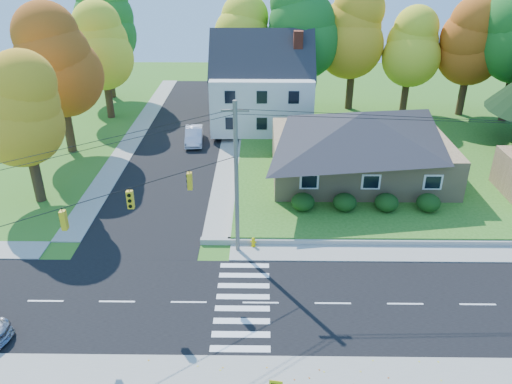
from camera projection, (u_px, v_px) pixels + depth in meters
ground at (261, 303)px, 27.65m from camera, size 120.00×120.00×0.00m
road_main at (261, 303)px, 27.64m from camera, size 90.00×8.00×0.02m
road_cross at (183, 136)px, 50.89m from camera, size 8.00×44.00×0.02m
sidewalk_north at (261, 252)px, 32.08m from camera, size 90.00×2.00×0.08m
sidewalk_south at (260, 372)px, 23.18m from camera, size 90.00×2.00×0.08m
lawn at (402, 154)px, 46.10m from camera, size 30.00×30.00×0.50m
ranch_house at (360, 143)px, 40.33m from camera, size 14.60×10.60×5.40m
colonial_house at (262, 87)px, 50.50m from camera, size 10.40×8.40×9.60m
hedge_row at (366, 202)px, 35.78m from camera, size 10.70×1.70×1.27m
traffic_infrastructure at (258, 210)px, 26.52m from camera, size 38.10×10.66×10.00m
tree_lot_0 at (244, 39)px, 54.18m from camera, size 6.72×6.72×12.51m
tree_lot_1 at (300, 28)px, 52.63m from camera, size 7.84×7.84×14.60m
tree_lot_2 at (355, 33)px, 53.75m from camera, size 7.28×7.28×13.56m
tree_lot_3 at (411, 47)px, 53.39m from camera, size 6.16×6.16×11.47m
tree_lot_4 at (472, 43)px, 52.14m from camera, size 6.72×6.72×12.51m
tree_west_0 at (22, 111)px, 35.27m from camera, size 6.16×6.16×11.47m
tree_west_1 at (56, 61)px, 43.59m from camera, size 7.28×7.28×13.56m
tree_west_2 at (102, 47)px, 52.79m from camera, size 6.72×6.72×12.51m
tree_west_3 at (103, 22)px, 59.34m from camera, size 7.84×7.84×14.60m
white_car at (194, 135)px, 48.89m from camera, size 2.02×4.78×1.53m
fire_hydrant at (253, 243)px, 32.51m from camera, size 0.40×0.31×0.71m
yard_sign at (276, 384)px, 21.94m from camera, size 0.60×0.12×0.75m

